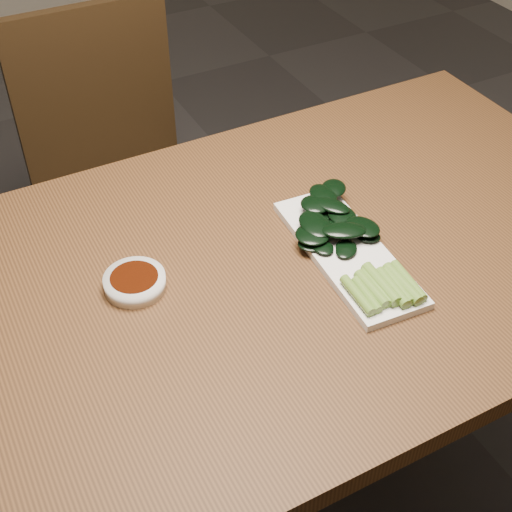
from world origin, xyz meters
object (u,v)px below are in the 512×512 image
object	(u,v)px
table	(266,294)
chair_far	(118,175)
serving_plate	(348,252)
gai_lan	(347,241)
sauce_bowl	(135,282)

from	to	relation	value
table	chair_far	xyz separation A→B (m)	(-0.04, 0.73, -0.19)
table	serving_plate	bearing A→B (deg)	-19.92
serving_plate	gai_lan	xyz separation A→B (m)	(0.00, 0.01, 0.02)
serving_plate	gai_lan	bearing A→B (deg)	74.66
table	serving_plate	world-z (taller)	serving_plate
table	gai_lan	world-z (taller)	gai_lan
serving_plate	table	bearing A→B (deg)	160.08
chair_far	gai_lan	xyz separation A→B (m)	(0.17, -0.77, 0.29)
table	sauce_bowl	world-z (taller)	sauce_bowl
table	chair_far	world-z (taller)	chair_far
sauce_bowl	gai_lan	bearing A→B (deg)	-14.21
table	gai_lan	xyz separation A→B (m)	(0.13, -0.04, 0.10)
table	sauce_bowl	xyz separation A→B (m)	(-0.21, 0.05, 0.08)
chair_far	table	bearing A→B (deg)	-86.62
chair_far	gai_lan	bearing A→B (deg)	-77.11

